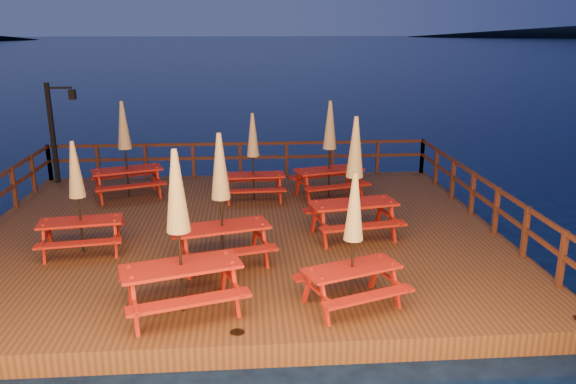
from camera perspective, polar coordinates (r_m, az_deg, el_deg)
The scene contains 13 objects.
ground at distance 13.39m, azimuth -4.91°, elevation -5.41°, with size 500.00×500.00×0.00m, color black.
deck at distance 13.32m, azimuth -4.93°, elevation -4.62°, with size 12.00×10.00×0.40m, color #402914.
deck_piles at distance 13.51m, azimuth -4.88°, elevation -6.59°, with size 11.44×9.44×1.40m.
railing at distance 14.71m, azimuth -4.98°, elevation 1.40°, with size 11.80×9.75×1.10m.
lamp_post at distance 18.08m, azimuth -22.44°, elevation 6.42°, with size 0.85×0.18×3.00m.
picnic_table_0 at distance 15.35m, azimuth 4.24°, elevation 4.47°, with size 2.22×1.99×2.67m.
picnic_table_1 at distance 12.27m, azimuth -20.58°, elevation -0.40°, with size 1.85×1.60×2.39m.
picnic_table_2 at distance 12.40m, azimuth 6.77°, elevation 1.61°, with size 2.16×1.89×2.74m.
picnic_table_3 at distance 9.21m, azimuth -11.04°, elevation -3.83°, with size 2.31×2.08×2.78m.
picnic_table_4 at distance 15.97m, azimuth -16.22°, elevation 4.30°, with size 2.26×2.06×2.66m.
picnic_table_5 at distance 11.00m, azimuth -6.82°, elevation -0.58°, with size 2.19×1.96×2.66m.
picnic_table_6 at distance 15.13m, azimuth -3.56°, elevation 3.71°, with size 1.72×1.44×2.38m.
picnic_table_7 at distance 9.37m, azimuth 6.64°, elevation -4.72°, with size 2.00×1.83×2.34m.
Camera 1 is at (0.21, -12.41, 5.01)m, focal length 35.00 mm.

